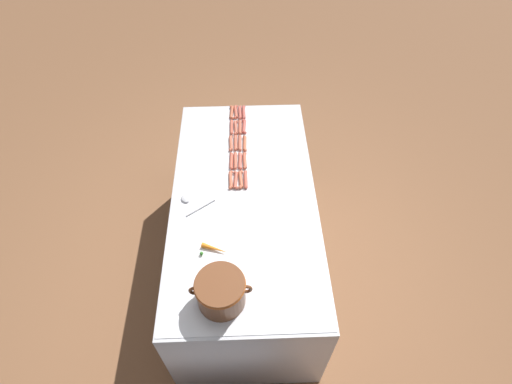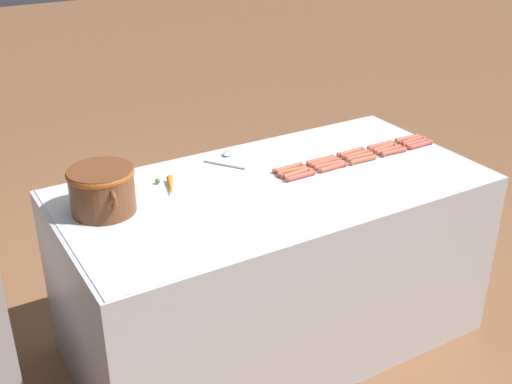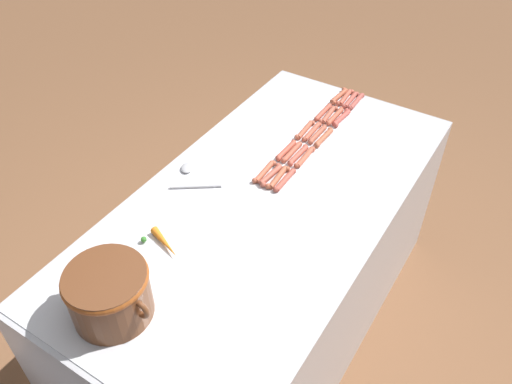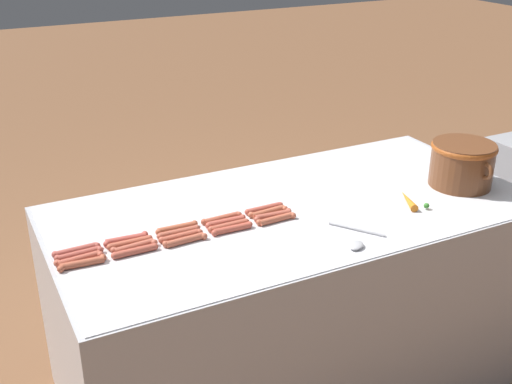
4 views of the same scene
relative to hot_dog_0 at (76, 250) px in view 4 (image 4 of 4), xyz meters
The scene contains 25 objects.
ground_plane 1.25m from the hot_dog_0, 89.08° to the left, with size 20.00×20.00×0.00m, color brown.
griddle_counter 0.98m from the hot_dog_0, 89.08° to the left, with size 0.98×1.96×0.88m.
hot_dog_0 is the anchor object (origin of this frame).
hot_dog_1 0.18m from the hot_dog_0, 90.17° to the left, with size 0.04×0.17×0.02m.
hot_dog_2 0.37m from the hot_dog_0, 90.26° to the left, with size 0.03×0.17×0.02m.
hot_dog_3 0.56m from the hot_dog_0, 89.81° to the left, with size 0.03×0.17×0.02m.
hot_dog_4 0.74m from the hot_dog_0, 90.12° to the left, with size 0.03×0.17×0.02m.
hot_dog_5 0.03m from the hot_dog_0, ahead, with size 0.03×0.17×0.02m.
hot_dog_6 0.19m from the hot_dog_0, 80.00° to the left, with size 0.03×0.17×0.02m.
hot_dog_7 0.37m from the hot_dog_0, 84.54° to the left, with size 0.03×0.17×0.02m.
hot_dog_8 0.56m from the hot_dog_0, 86.38° to the left, with size 0.03×0.17×0.02m.
hot_dog_9 0.74m from the hot_dog_0, 87.51° to the left, with size 0.04×0.17×0.02m.
hot_dog_10 0.07m from the hot_dog_0, ahead, with size 0.04×0.17×0.02m.
hot_dog_11 0.20m from the hot_dog_0, 70.73° to the left, with size 0.04×0.17×0.02m.
hot_dog_12 0.37m from the hot_dog_0, 79.49° to the left, with size 0.03×0.17×0.02m.
hot_dog_13 0.56m from the hot_dog_0, 82.83° to the left, with size 0.03×0.17×0.02m.
hot_dog_14 0.75m from the hot_dog_0, 84.80° to the left, with size 0.04×0.17×0.02m.
hot_dog_15 0.10m from the hot_dog_0, ahead, with size 0.04×0.17×0.02m.
hot_dog_16 0.21m from the hot_dog_0, 61.28° to the left, with size 0.03×0.17×0.02m.
hot_dog_17 0.38m from the hot_dog_0, 74.24° to the left, with size 0.03×0.17×0.02m.
hot_dog_18 0.57m from the hot_dog_0, 79.89° to the left, with size 0.03×0.17×0.02m.
hot_dog_19 0.75m from the hot_dog_0, 82.12° to the left, with size 0.03×0.17×0.02m.
bean_pot 1.63m from the hot_dog_0, 84.81° to the left, with size 0.34×0.28×0.19m.
serving_spoon 1.00m from the hot_dog_0, 68.11° to the left, with size 0.24×0.19×0.02m.
carrot 1.32m from the hot_dog_0, 81.26° to the left, with size 0.18×0.09×0.03m.
Camera 4 is at (2.02, -1.19, 2.00)m, focal length 44.89 mm.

